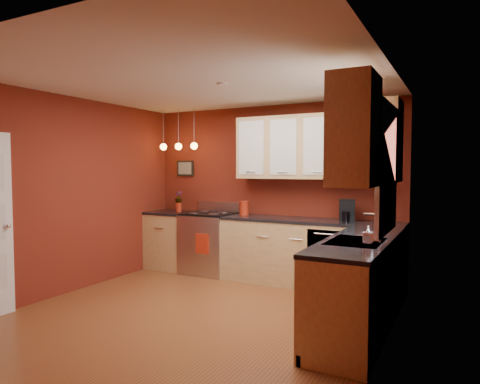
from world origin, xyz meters
The scene contains 26 objects.
floor centered at (0.00, 0.00, 0.00)m, with size 4.20×4.20×0.00m, color brown.
ceiling centered at (0.00, 0.00, 2.60)m, with size 4.00×4.20×0.02m, color beige.
wall_back centered at (0.00, 2.10, 1.30)m, with size 4.00×0.02×2.60m, color maroon.
wall_front centered at (0.00, -2.10, 1.30)m, with size 4.00×0.02×2.60m, color maroon.
wall_left centered at (-2.00, 0.00, 1.30)m, with size 0.02×4.20×2.60m, color maroon.
wall_right centered at (2.00, 0.00, 1.30)m, with size 0.02×4.20×2.60m, color maroon.
base_cabinets_back_left centered at (-1.65, 1.80, 0.45)m, with size 0.70×0.60×0.90m, color #DAB275.
base_cabinets_back_right centered at (0.73, 1.80, 0.45)m, with size 2.54×0.60×0.90m, color #DAB275.
base_cabinets_right centered at (1.70, 0.45, 0.45)m, with size 0.60×2.10×0.90m, color #DAB275.
counter_back_left centered at (-1.65, 1.80, 0.92)m, with size 0.70×0.62×0.04m, color black.
counter_back_right centered at (0.73, 1.80, 0.92)m, with size 2.54×0.62×0.04m, color black.
counter_right centered at (1.70, 0.45, 0.92)m, with size 0.62×2.10×0.04m, color black.
gas_range centered at (-0.92, 1.80, 0.48)m, with size 0.76×0.64×1.11m.
dishwasher_front centered at (1.10, 1.51, 0.45)m, with size 0.60×0.02×0.80m, color #AFAFB4.
sink centered at (1.70, 0.30, 0.92)m, with size 0.50×0.70×0.33m.
window centered at (1.97, 0.30, 1.69)m, with size 0.06×1.02×1.22m.
upper_cabinets_back centered at (0.60, 1.93, 1.95)m, with size 2.00×0.35×0.90m, color #DAB275.
upper_cabinets_right centered at (1.82, 0.32, 1.95)m, with size 0.35×1.95×0.90m, color #DAB275.
wall_picture centered at (-1.55, 2.08, 1.65)m, with size 0.32×0.03×0.26m, color black.
pendant_lights centered at (-1.45, 1.75, 2.01)m, with size 0.71×0.11×0.66m.
red_canister centered at (-0.33, 1.87, 1.05)m, with size 0.14×0.14×0.21m.
red_vase centered at (-1.51, 1.82, 1.01)m, with size 0.09×0.09×0.15m, color #A42511.
flowers centered at (-1.51, 1.82, 1.17)m, with size 0.12×0.12×0.21m, color #A42511.
coffee_maker centered at (1.24, 1.85, 1.08)m, with size 0.24×0.24×0.30m.
soap_pump centered at (1.85, 0.12, 1.03)m, with size 0.08×0.08×0.18m, color white.
dish_towel centered at (-0.83, 1.47, 0.52)m, with size 0.22×0.02×0.30m, color #A42511.
Camera 1 is at (2.62, -3.89, 1.65)m, focal length 32.00 mm.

